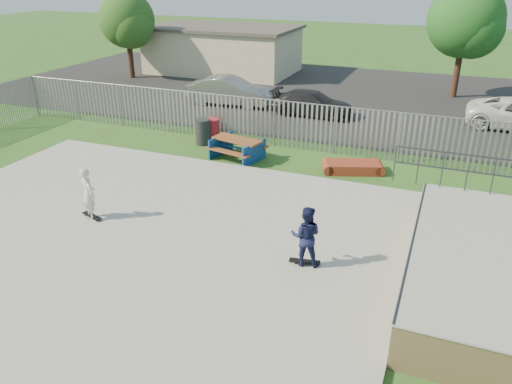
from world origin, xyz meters
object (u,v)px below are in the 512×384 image
at_px(tree_left, 127,20).
at_px(skater_navy, 306,236).
at_px(car_silver, 229,91).
at_px(tree_mid, 465,20).
at_px(trash_bin_red, 212,130).
at_px(skater_white, 88,194).
at_px(picnic_table, 237,149).
at_px(funbox, 353,167).
at_px(trash_bin_grey, 203,132).
at_px(car_dark, 312,103).

xyz_separation_m(tree_left, skater_navy, (17.97, -18.45, -2.84)).
height_order(car_silver, tree_mid, tree_mid).
bearing_deg(trash_bin_red, skater_white, -89.98).
bearing_deg(picnic_table, funbox, 16.80).
distance_m(trash_bin_grey, car_dark, 6.87).
relative_size(trash_bin_red, trash_bin_grey, 0.91).
relative_size(picnic_table, car_dark, 0.54).
distance_m(picnic_table, skater_navy, 8.25).
bearing_deg(trash_bin_grey, skater_white, -88.37).
bearing_deg(trash_bin_grey, picnic_table, -27.64).
height_order(funbox, skater_white, skater_white).
relative_size(trash_bin_grey, skater_navy, 0.69).
distance_m(trash_bin_red, skater_white, 8.22).
relative_size(trash_bin_red, skater_navy, 0.63).
bearing_deg(car_dark, skater_navy, -164.43).
xyz_separation_m(funbox, car_silver, (-8.43, 7.24, 0.60)).
bearing_deg(skater_white, car_silver, -53.61).
bearing_deg(car_silver, picnic_table, -157.95).
bearing_deg(trash_bin_grey, trash_bin_red, 65.67).
height_order(trash_bin_grey, tree_mid, tree_mid).
height_order(car_silver, skater_white, skater_white).
bearing_deg(skater_navy, trash_bin_grey, -58.89).
xyz_separation_m(trash_bin_red, car_silver, (-1.92, 6.00, 0.28)).
relative_size(picnic_table, funbox, 1.09).
bearing_deg(tree_left, funbox, -32.81).
bearing_deg(trash_bin_red, tree_mid, 52.75).
relative_size(trash_bin_red, tree_left, 0.18).
relative_size(picnic_table, car_silver, 0.49).
relative_size(funbox, car_dark, 0.49).
relative_size(trash_bin_grey, tree_mid, 0.17).
height_order(tree_mid, skater_navy, tree_mid).
height_order(trash_bin_red, tree_left, tree_left).
bearing_deg(car_dark, car_silver, 85.99).
xyz_separation_m(picnic_table, car_dark, (1.03, 7.22, 0.21)).
xyz_separation_m(car_silver, tree_mid, (11.48, 6.58, 3.54)).
relative_size(car_dark, skater_white, 2.67).
bearing_deg(car_silver, trash_bin_grey, -169.91).
height_order(trash_bin_grey, car_silver, car_silver).
xyz_separation_m(funbox, trash_bin_grey, (-6.72, 0.77, 0.36)).
height_order(trash_bin_grey, skater_navy, skater_navy).
relative_size(funbox, skater_navy, 1.31).
bearing_deg(trash_bin_grey, tree_left, 135.94).
xyz_separation_m(trash_bin_red, tree_mid, (9.56, 12.58, 3.82)).
relative_size(trash_bin_grey, car_silver, 0.24).
bearing_deg(tree_mid, car_silver, -150.19).
height_order(picnic_table, trash_bin_grey, trash_bin_grey).
height_order(car_dark, skater_navy, skater_navy).
relative_size(picnic_table, tree_left, 0.41).
height_order(trash_bin_grey, tree_left, tree_left).
bearing_deg(picnic_table, tree_left, 150.77).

